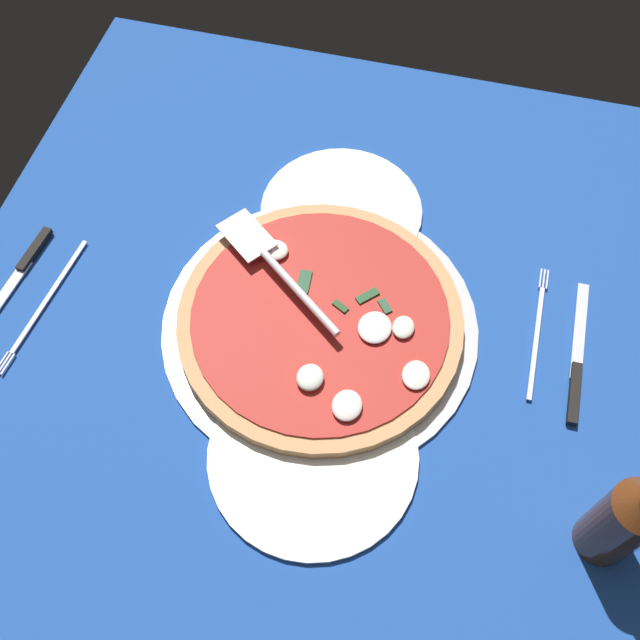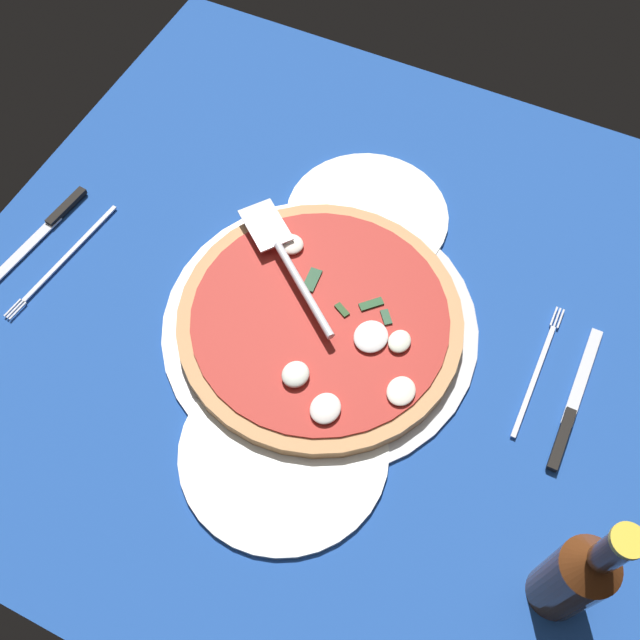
{
  "view_description": "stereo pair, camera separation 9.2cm",
  "coord_description": "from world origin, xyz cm",
  "px_view_note": "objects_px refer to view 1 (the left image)",
  "views": [
    {
      "loc": [
        -47.53,
        -12.45,
        81.26
      ],
      "look_at": [
        -2.55,
        -1.05,
        1.93
      ],
      "focal_mm": 41.47,
      "sensor_mm": 36.0,
      "label": 1
    },
    {
      "loc": [
        -44.41,
        -21.08,
        81.26
      ],
      "look_at": [
        -2.55,
        -1.05,
        1.93
      ],
      "focal_mm": 41.47,
      "sensor_mm": 36.0,
      "label": 2
    }
  ],
  "objects_px": {
    "place_setting_far": "(32,289)",
    "beer_bottle": "(627,518)",
    "pizza": "(321,321)",
    "place_setting_near": "(557,349)",
    "pizza_server": "(277,268)",
    "dinner_plate_left": "(313,455)",
    "dinner_plate_right": "(341,211)"
  },
  "relations": [
    {
      "from": "pizza",
      "to": "place_setting_far",
      "type": "height_order",
      "value": "pizza"
    },
    {
      "from": "dinner_plate_left",
      "to": "place_setting_near",
      "type": "height_order",
      "value": "place_setting_near"
    },
    {
      "from": "pizza_server",
      "to": "beer_bottle",
      "type": "relative_size",
      "value": 0.87
    },
    {
      "from": "pizza",
      "to": "pizza_server",
      "type": "distance_m",
      "value": 0.09
    },
    {
      "from": "pizza_server",
      "to": "dinner_plate_left",
      "type": "bearing_deg",
      "value": 153.37
    },
    {
      "from": "dinner_plate_left",
      "to": "beer_bottle",
      "type": "bearing_deg",
      "value": -92.76
    },
    {
      "from": "dinner_plate_right",
      "to": "beer_bottle",
      "type": "height_order",
      "value": "beer_bottle"
    },
    {
      "from": "dinner_plate_left",
      "to": "beer_bottle",
      "type": "distance_m",
      "value": 0.33
    },
    {
      "from": "dinner_plate_left",
      "to": "pizza",
      "type": "bearing_deg",
      "value": 11.2
    },
    {
      "from": "dinner_plate_right",
      "to": "pizza",
      "type": "bearing_deg",
      "value": -174.55
    },
    {
      "from": "dinner_plate_left",
      "to": "place_setting_near",
      "type": "xyz_separation_m",
      "value": [
        0.21,
        -0.26,
        -0.0
      ]
    },
    {
      "from": "dinner_plate_left",
      "to": "place_setting_far",
      "type": "height_order",
      "value": "place_setting_far"
    },
    {
      "from": "pizza",
      "to": "place_setting_near",
      "type": "bearing_deg",
      "value": -82.03
    },
    {
      "from": "dinner_plate_right",
      "to": "pizza",
      "type": "distance_m",
      "value": 0.19
    },
    {
      "from": "pizza_server",
      "to": "place_setting_near",
      "type": "distance_m",
      "value": 0.36
    },
    {
      "from": "dinner_plate_left",
      "to": "beer_bottle",
      "type": "height_order",
      "value": "beer_bottle"
    },
    {
      "from": "pizza",
      "to": "beer_bottle",
      "type": "height_order",
      "value": "beer_bottle"
    },
    {
      "from": "place_setting_far",
      "to": "beer_bottle",
      "type": "height_order",
      "value": "beer_bottle"
    },
    {
      "from": "dinner_plate_right",
      "to": "pizza_server",
      "type": "xyz_separation_m",
      "value": [
        -0.14,
        0.05,
        0.04
      ]
    },
    {
      "from": "dinner_plate_left",
      "to": "pizza_server",
      "type": "height_order",
      "value": "pizza_server"
    },
    {
      "from": "place_setting_near",
      "to": "beer_bottle",
      "type": "bearing_deg",
      "value": -163.69
    },
    {
      "from": "place_setting_near",
      "to": "pizza_server",
      "type": "bearing_deg",
      "value": 89.62
    },
    {
      "from": "dinner_plate_right",
      "to": "place_setting_near",
      "type": "relative_size",
      "value": 1.05
    },
    {
      "from": "pizza_server",
      "to": "place_setting_far",
      "type": "height_order",
      "value": "pizza_server"
    },
    {
      "from": "pizza",
      "to": "pizza_server",
      "type": "bearing_deg",
      "value": 56.58
    },
    {
      "from": "place_setting_far",
      "to": "dinner_plate_left",
      "type": "bearing_deg",
      "value": 78.72
    },
    {
      "from": "dinner_plate_right",
      "to": "pizza_server",
      "type": "bearing_deg",
      "value": 160.32
    },
    {
      "from": "dinner_plate_right",
      "to": "place_setting_far",
      "type": "relative_size",
      "value": 1.03
    },
    {
      "from": "dinner_plate_left",
      "to": "pizza",
      "type": "distance_m",
      "value": 0.17
    },
    {
      "from": "dinner_plate_right",
      "to": "place_setting_far",
      "type": "bearing_deg",
      "value": 121.71
    },
    {
      "from": "dinner_plate_left",
      "to": "pizza_server",
      "type": "bearing_deg",
      "value": 25.5
    },
    {
      "from": "pizza",
      "to": "beer_bottle",
      "type": "bearing_deg",
      "value": -117.19
    }
  ]
}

